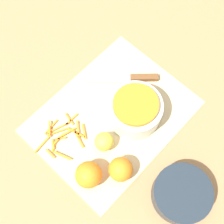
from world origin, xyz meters
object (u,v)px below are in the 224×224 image
at_px(orange_left, 121,169).
at_px(bowl_dark, 181,194).
at_px(knife, 133,78).
at_px(lemon, 104,142).
at_px(bowl_speckled, 135,110).
at_px(orange_right, 89,175).

bearing_deg(orange_left, bowl_dark, 111.72).
height_order(bowl_dark, knife, bowl_dark).
bearing_deg(lemon, orange_left, 73.33).
distance_m(bowl_speckled, bowl_dark, 0.27).
bearing_deg(knife, lemon, 66.62).
relative_size(knife, lemon, 3.54).
xyz_separation_m(bowl_speckled, bowl_dark, (0.09, 0.25, -0.02)).
distance_m(bowl_dark, knife, 0.38).
xyz_separation_m(knife, orange_left, (0.25, 0.17, 0.03)).
bearing_deg(bowl_dark, orange_left, -68.28).
bearing_deg(knife, bowl_speckled, 88.98).
bearing_deg(orange_right, lemon, -159.61).
height_order(knife, lemon, lemon).
height_order(bowl_dark, orange_right, orange_right).
bearing_deg(bowl_speckled, orange_left, 29.47).
xyz_separation_m(knife, orange_right, (0.32, 0.12, 0.03)).
height_order(orange_right, lemon, orange_right).
height_order(knife, orange_right, orange_right).
bearing_deg(bowl_speckled, bowl_dark, 70.10).
xyz_separation_m(orange_left, orange_right, (0.07, -0.05, 0.00)).
bearing_deg(bowl_speckled, orange_right, 8.73).
relative_size(orange_left, orange_right, 0.93).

